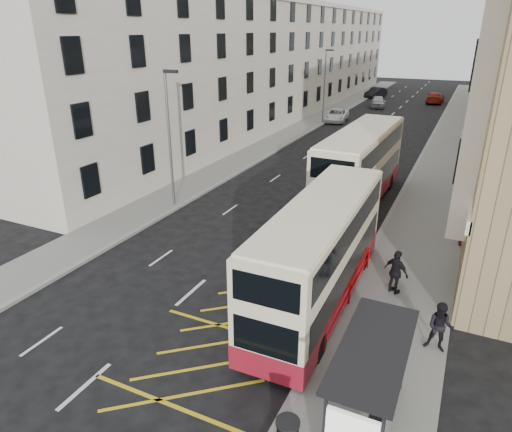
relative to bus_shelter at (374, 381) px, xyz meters
The scene contains 20 objects.
ground 8.62m from the bus_shelter, behind, with size 200.00×200.00×0.00m, color black.
pavement_right 30.46m from the bus_shelter, 90.65° to the left, with size 4.00×120.00×0.15m, color slate.
pavement_left 34.34m from the bus_shelter, 117.53° to the left, with size 3.00×120.00×0.15m, color slate.
kerb_right 30.55m from the bus_shelter, 94.41° to the left, with size 0.25×120.00×0.15m, color gray.
kerb_left 33.67m from the bus_shelter, 115.26° to the left, with size 0.25×120.00×0.15m, color gray.
road_markings 46.20m from the bus_shelter, 100.42° to the left, with size 10.00×110.00×0.01m, color silver, non-canonical shape.
terrace_left 50.98m from the bus_shelter, 115.38° to the left, with size 9.18×79.00×13.25m.
bus_shelter is the anchor object (origin of this frame).
guard_railing 6.61m from the bus_shelter, 108.82° to the left, with size 0.06×6.56×1.01m.
street_lamp_near 19.38m from the bus_shelter, 139.86° to the left, with size 0.93×0.18×8.00m.
street_lamp_far 44.94m from the bus_shelter, 109.12° to the left, with size 0.93×0.18×8.00m.
double_decker_front 6.90m from the bus_shelter, 118.99° to the left, with size 2.58×10.74×4.27m.
double_decker_rear 18.39m from the bus_shelter, 104.52° to the left, with size 2.97×11.75×4.66m.
pedestrian_near 2.57m from the bus_shelter, 120.11° to the left, with size 0.56×0.37×1.55m, color black.
pedestrian_mid 4.99m from the bus_shelter, 74.42° to the left, with size 0.87×0.68×1.80m, color black.
pedestrian_far 7.87m from the bus_shelter, 94.75° to the left, with size 1.11×0.46×1.90m, color black.
white_van 46.11m from the bus_shelter, 107.09° to the left, with size 2.36×5.12×1.42m, color white.
car_silver 57.94m from the bus_shelter, 101.22° to the left, with size 1.85×4.60×1.57m, color #9FA3A7.
car_dark 67.88m from the bus_shelter, 101.51° to the left, with size 1.69×4.85×1.60m, color black.
car_red 64.63m from the bus_shelter, 93.90° to the left, with size 2.22×5.47×1.59m, color maroon.
Camera 1 is at (9.51, -9.69, 10.22)m, focal length 32.00 mm.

